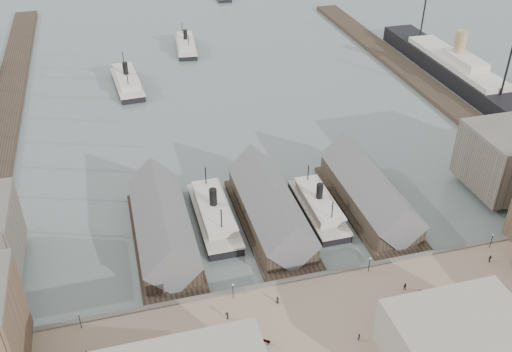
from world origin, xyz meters
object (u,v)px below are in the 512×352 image
object	(u,v)px
ferry_docked_west	(214,214)
ocean_steamer	(455,69)
horse_cart_center	(263,345)
horse_cart_right	(429,297)

from	to	relation	value
ferry_docked_west	ocean_steamer	size ratio (longest dim) A/B	0.31
horse_cart_center	horse_cart_right	size ratio (longest dim) A/B	0.97
horse_cart_right	horse_cart_center	bearing A→B (deg)	67.81
ferry_docked_west	ocean_steamer	xyz separation A→B (m)	(105.00, 62.39, 1.58)
ferry_docked_west	horse_cart_right	xyz separation A→B (m)	(36.27, -39.56, 0.45)
horse_cart_center	horse_cart_right	world-z (taller)	horse_cart_right
ocean_steamer	horse_cart_right	size ratio (longest dim) A/B	19.05
ferry_docked_west	horse_cart_right	bearing A→B (deg)	-47.48
ocean_steamer	horse_cart_center	distance (m)	148.09
horse_cart_center	ocean_steamer	bearing A→B (deg)	-12.38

